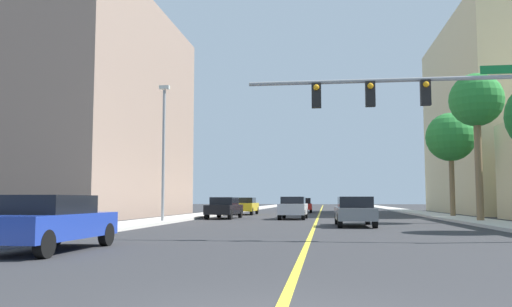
# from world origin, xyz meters

# --- Properties ---
(ground) EXTENTS (192.00, 192.00, 0.00)m
(ground) POSITION_xyz_m (0.00, 42.00, 0.00)
(ground) COLOR #2D2D30
(sidewalk_left) EXTENTS (2.52, 168.00, 0.15)m
(sidewalk_left) POSITION_xyz_m (-9.02, 42.00, 0.07)
(sidewalk_left) COLOR beige
(sidewalk_left) RESTS_ON ground
(sidewalk_right) EXTENTS (2.52, 168.00, 0.15)m
(sidewalk_right) POSITION_xyz_m (9.02, 42.00, 0.07)
(sidewalk_right) COLOR beige
(sidewalk_right) RESTS_ON ground
(lane_marking_center) EXTENTS (0.16, 144.00, 0.01)m
(lane_marking_center) POSITION_xyz_m (0.00, 42.00, 0.00)
(lane_marking_center) COLOR yellow
(lane_marking_center) RESTS_ON ground
(building_left_near) EXTENTS (17.32, 22.35, 16.22)m
(building_left_near) POSITION_xyz_m (-20.78, 33.09, 8.11)
(building_left_near) COLOR gray
(building_left_near) RESTS_ON ground
(traffic_signal_mast) EXTENTS (10.27, 0.36, 5.69)m
(traffic_signal_mast) POSITION_xyz_m (4.56, 12.15, 4.33)
(traffic_signal_mast) COLOR gray
(traffic_signal_mast) RESTS_ON sidewalk_right
(street_lamp) EXTENTS (0.56, 0.28, 7.46)m
(street_lamp) POSITION_xyz_m (-8.26, 22.49, 4.30)
(street_lamp) COLOR gray
(street_lamp) RESTS_ON sidewalk_left
(palm_mid) EXTENTS (3.00, 3.00, 8.27)m
(palm_mid) POSITION_xyz_m (9.06, 25.32, 6.79)
(palm_mid) COLOR brown
(palm_mid) RESTS_ON sidewalk_right
(palm_far) EXTENTS (3.48, 3.48, 7.35)m
(palm_far) POSITION_xyz_m (9.48, 33.54, 5.71)
(palm_far) COLOR brown
(palm_far) RESTS_ON sidewalk_right
(car_blue) EXTENTS (1.83, 4.36, 1.42)m
(car_blue) POSITION_xyz_m (-6.41, 7.25, 0.75)
(car_blue) COLOR #1E389E
(car_blue) RESTS_ON ground
(car_red) EXTENTS (1.96, 4.08, 1.43)m
(car_red) POSITION_xyz_m (-1.71, 46.63, 0.74)
(car_red) COLOR red
(car_red) RESTS_ON ground
(car_black) EXTENTS (1.89, 4.60, 1.45)m
(car_black) POSITION_xyz_m (-6.28, 29.98, 0.76)
(car_black) COLOR black
(car_black) RESTS_ON ground
(car_gray) EXTENTS (1.87, 4.63, 1.43)m
(car_gray) POSITION_xyz_m (1.95, 20.76, 0.75)
(car_gray) COLOR slate
(car_gray) RESTS_ON ground
(car_silver) EXTENTS (1.80, 4.09, 1.48)m
(car_silver) POSITION_xyz_m (-1.57, 29.60, 0.77)
(car_silver) COLOR #BCBCC1
(car_silver) RESTS_ON ground
(car_yellow) EXTENTS (1.76, 4.52, 1.46)m
(car_yellow) POSITION_xyz_m (-6.26, 39.43, 0.77)
(car_yellow) COLOR gold
(car_yellow) RESTS_ON ground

